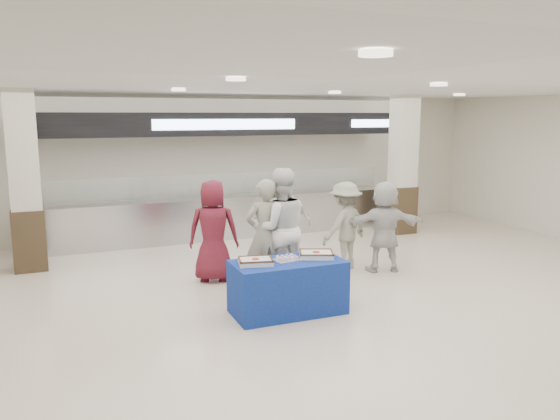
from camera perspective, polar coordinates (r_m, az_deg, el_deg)
name	(u,v)px	position (r m, az deg, el deg)	size (l,w,h in m)	color
ground	(341,315)	(7.80, 6.39, -10.82)	(14.00, 14.00, 0.00)	beige
serving_line	(223,187)	(12.37, -5.95, 2.46)	(8.70, 0.85, 2.80)	#B8B9BF
column_left	(25,185)	(10.59, -25.07, 2.35)	(0.55, 0.55, 3.20)	#332517
column_right	(403,168)	(13.06, 12.70, 4.30)	(0.55, 0.55, 3.20)	#332517
display_table	(288,287)	(7.71, 0.82, -8.05)	(1.55, 0.78, 0.75)	navy
sheet_cake_left	(256,261)	(7.44, -2.57, -5.32)	(0.52, 0.45, 0.10)	silver
sheet_cake_right	(316,254)	(7.80, 3.81, -4.60)	(0.57, 0.52, 0.10)	silver
cupcake_tray	(287,258)	(7.63, 0.76, -5.06)	(0.41, 0.33, 0.06)	#BDBCC1
civilian_maroon	(213,231)	(9.13, -6.98, -2.16)	(0.83, 0.54, 1.71)	maroon
soldier_a	(265,235)	(8.61, -1.59, -2.61)	(0.65, 0.42, 1.77)	gray
chef_tall	(280,228)	(8.71, 0.01, -1.93)	(0.94, 0.73, 1.93)	white
chef_short	(281,223)	(9.52, 0.07, -1.35)	(1.05, 0.44, 1.78)	white
soldier_b	(345,226)	(9.85, 6.80, -1.64)	(1.02, 0.59, 1.58)	gray
civilian_white	(384,226)	(9.81, 10.85, -1.68)	(1.50, 0.48, 1.62)	silver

